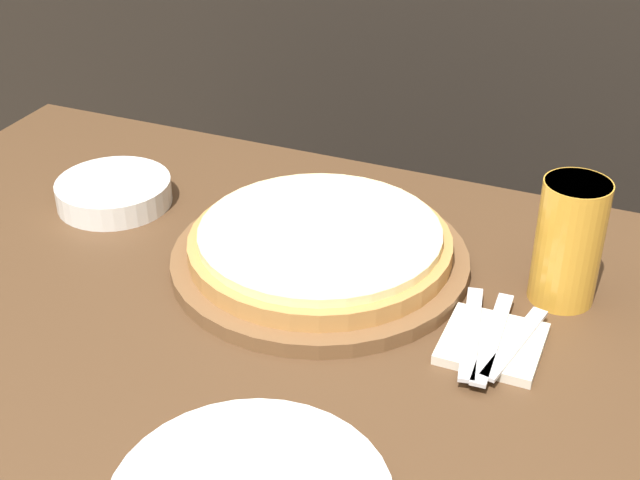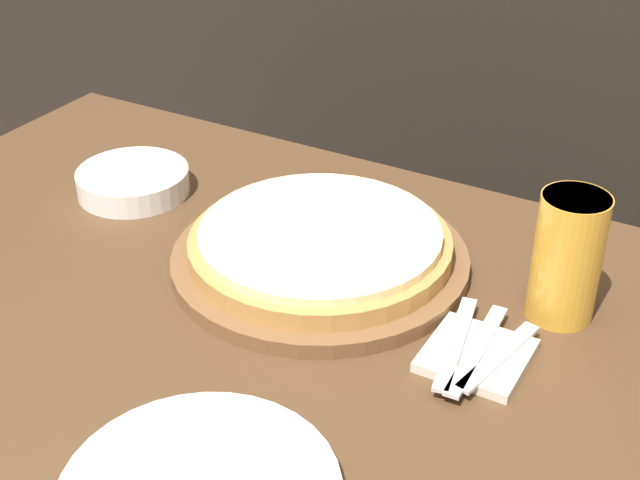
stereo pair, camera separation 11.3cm
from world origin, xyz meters
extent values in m
cylinder|color=brown|center=(-0.01, 0.14, 0.72)|extent=(0.38, 0.38, 0.02)
cylinder|color=#B77F42|center=(-0.01, 0.14, 0.74)|extent=(0.34, 0.34, 0.02)
cylinder|color=beige|center=(-0.01, 0.14, 0.76)|extent=(0.31, 0.31, 0.01)
cylinder|color=gold|center=(0.29, 0.19, 0.79)|extent=(0.08, 0.08, 0.16)
cylinder|color=white|center=(0.29, 0.19, 0.86)|extent=(0.08, 0.08, 0.02)
cylinder|color=silver|center=(-0.35, 0.18, 0.73)|extent=(0.16, 0.16, 0.04)
cube|color=beige|center=(0.24, 0.06, 0.71)|extent=(0.11, 0.11, 0.01)
cube|color=silver|center=(0.21, 0.06, 0.72)|extent=(0.05, 0.17, 0.00)
cube|color=silver|center=(0.24, 0.06, 0.72)|extent=(0.03, 0.17, 0.00)
cube|color=silver|center=(0.26, 0.06, 0.72)|extent=(0.05, 0.15, 0.00)
camera|label=1|loc=(0.37, -0.75, 1.34)|focal=50.00mm
camera|label=2|loc=(0.47, -0.70, 1.34)|focal=50.00mm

